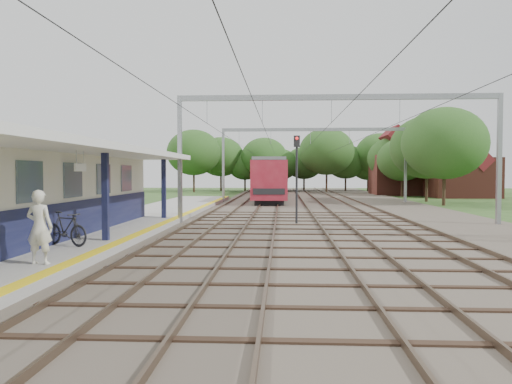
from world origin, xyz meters
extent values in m
plane|color=#2D4C1E|center=(0.00, 0.00, 0.00)|extent=(160.00, 160.00, 0.00)
cube|color=#473D33|center=(4.00, 30.00, 0.05)|extent=(18.00, 90.00, 0.10)
cube|color=gray|center=(-7.50, 14.00, 0.17)|extent=(5.00, 52.00, 0.35)
cube|color=yellow|center=(-5.25, 14.00, 0.35)|extent=(0.45, 52.00, 0.01)
cube|color=beige|center=(-8.90, 7.00, 2.05)|extent=(3.20, 18.00, 3.40)
cube|color=#111538|center=(-7.28, 7.00, 1.05)|extent=(0.06, 18.00, 1.40)
cube|color=slate|center=(-7.27, 7.00, 2.55)|extent=(0.05, 16.00, 1.30)
cube|color=#111538|center=(-5.90, 6.00, 1.95)|extent=(0.22, 0.22, 3.20)
cube|color=#111538|center=(-5.90, 15.00, 1.95)|extent=(0.22, 0.22, 3.20)
cube|color=silver|center=(-7.80, 6.00, 3.67)|extent=(6.40, 20.00, 0.24)
cube|color=white|center=(-6.00, 4.00, 3.00)|extent=(0.06, 0.85, 0.26)
cube|color=brown|center=(-4.22, 30.00, 0.17)|extent=(0.07, 88.00, 0.15)
cube|color=brown|center=(-2.78, 30.00, 0.17)|extent=(0.07, 88.00, 0.15)
cube|color=brown|center=(-1.22, 30.00, 0.17)|extent=(0.07, 88.00, 0.15)
cube|color=brown|center=(0.22, 30.00, 0.17)|extent=(0.07, 88.00, 0.15)
cube|color=brown|center=(2.48, 30.00, 0.17)|extent=(0.07, 88.00, 0.15)
cube|color=brown|center=(3.92, 30.00, 0.17)|extent=(0.07, 88.00, 0.15)
cube|color=brown|center=(6.08, 30.00, 0.17)|extent=(0.07, 88.00, 0.15)
cube|color=brown|center=(7.52, 30.00, 0.17)|extent=(0.07, 88.00, 0.15)
cube|color=gray|center=(-5.00, 15.00, 3.50)|extent=(0.22, 0.22, 7.00)
cube|color=gray|center=(12.00, 15.00, 3.50)|extent=(0.22, 0.22, 7.00)
cube|color=gray|center=(3.50, 15.00, 6.85)|extent=(17.00, 0.20, 0.30)
cube|color=gray|center=(-5.00, 35.00, 3.50)|extent=(0.22, 0.22, 7.00)
cube|color=gray|center=(12.00, 35.00, 3.50)|extent=(0.22, 0.22, 7.00)
cube|color=gray|center=(3.50, 35.00, 6.85)|extent=(17.00, 0.20, 0.30)
cylinder|color=black|center=(-3.50, 30.00, 5.50)|extent=(0.02, 88.00, 0.02)
cylinder|color=black|center=(-0.50, 30.00, 5.50)|extent=(0.02, 88.00, 0.02)
cylinder|color=black|center=(3.20, 30.00, 5.50)|extent=(0.02, 88.00, 0.02)
cylinder|color=black|center=(6.80, 30.00, 5.50)|extent=(0.02, 88.00, 0.02)
cylinder|color=#382619|center=(-10.00, 61.00, 1.44)|extent=(0.28, 0.28, 2.88)
ellipsoid|color=#254E1C|center=(-10.00, 61.00, 4.96)|extent=(6.72, 6.72, 5.76)
cylinder|color=#382619|center=(-4.00, 63.00, 1.26)|extent=(0.28, 0.28, 2.52)
ellipsoid|color=#254E1C|center=(-4.00, 63.00, 4.34)|extent=(5.88, 5.88, 5.04)
cylinder|color=#382619|center=(2.00, 60.00, 1.62)|extent=(0.28, 0.28, 3.24)
ellipsoid|color=#254E1C|center=(2.00, 60.00, 5.58)|extent=(7.56, 7.56, 6.48)
cylinder|color=#382619|center=(8.00, 62.00, 1.35)|extent=(0.28, 0.28, 2.70)
ellipsoid|color=#254E1C|center=(8.00, 62.00, 4.65)|extent=(6.30, 6.30, 5.40)
cylinder|color=#382619|center=(14.50, 38.00, 1.26)|extent=(0.28, 0.28, 2.52)
ellipsoid|color=#254E1C|center=(14.50, 38.00, 4.34)|extent=(5.88, 5.88, 5.04)
cylinder|color=#382619|center=(15.00, 54.00, 1.44)|extent=(0.28, 0.28, 2.88)
ellipsoid|color=#254E1C|center=(15.00, 54.00, 4.96)|extent=(6.72, 6.72, 5.76)
cube|color=brown|center=(21.00, 46.00, 2.25)|extent=(7.00, 6.00, 4.50)
cube|color=maroon|center=(21.00, 46.00, 5.40)|extent=(4.99, 6.12, 4.99)
cube|color=brown|center=(16.00, 52.00, 2.50)|extent=(8.00, 6.00, 5.00)
cube|color=maroon|center=(16.00, 52.00, 5.90)|extent=(5.52, 6.12, 5.52)
imported|color=silver|center=(-5.98, 1.17, 1.36)|extent=(0.78, 0.54, 2.02)
imported|color=black|center=(-6.75, 4.50, 0.93)|extent=(2.00, 1.28, 1.16)
cube|color=black|center=(-0.50, 37.64, 0.32)|extent=(2.43, 17.34, 0.44)
cube|color=maroon|center=(-0.50, 37.64, 2.21)|extent=(3.04, 18.84, 3.32)
cube|color=black|center=(-0.50, 37.64, 2.56)|extent=(3.08, 17.34, 0.94)
cube|color=slate|center=(-0.50, 37.64, 3.99)|extent=(2.79, 18.84, 0.28)
cube|color=black|center=(-0.50, 57.08, 0.32)|extent=(2.43, 17.34, 0.44)
cube|color=maroon|center=(-0.50, 57.08, 2.21)|extent=(3.04, 18.84, 3.32)
cube|color=black|center=(-0.50, 57.08, 2.56)|extent=(3.08, 17.34, 0.94)
cube|color=slate|center=(-0.50, 57.08, 3.99)|extent=(2.79, 18.84, 0.28)
cylinder|color=black|center=(1.35, 14.83, 2.20)|extent=(0.12, 0.12, 4.40)
cube|color=black|center=(1.35, 14.83, 4.50)|extent=(0.34, 0.21, 0.61)
sphere|color=red|center=(1.35, 14.73, 4.65)|extent=(0.15, 0.15, 0.15)
camera|label=1|loc=(0.59, -11.93, 2.83)|focal=35.00mm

